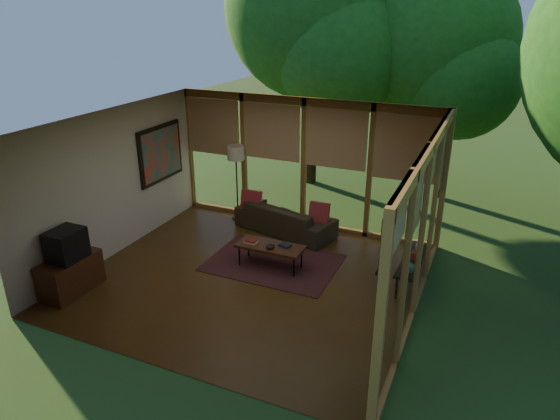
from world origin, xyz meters
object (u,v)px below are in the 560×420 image
at_px(media_cabinet, 71,275).
at_px(television, 66,245).
at_px(floor_lamp, 236,157).
at_px(side_console, 403,259).
at_px(sofa, 285,218).
at_px(coffee_table, 270,247).

distance_m(media_cabinet, television, 0.55).
distance_m(media_cabinet, floor_lamp, 4.06).
xyz_separation_m(media_cabinet, side_console, (4.87, 2.51, 0.11)).
xyz_separation_m(sofa, side_console, (2.59, -1.03, 0.11)).
xyz_separation_m(floor_lamp, coffee_table, (1.57, -1.70, -1.01)).
height_order(television, side_console, television).
xyz_separation_m(television, coffee_table, (2.60, 2.06, -0.46)).
bearing_deg(sofa, floor_lamp, 3.19).
distance_m(sofa, television, 4.23).
bearing_deg(media_cabinet, television, 0.00).
height_order(television, floor_lamp, floor_lamp).
bearing_deg(sofa, coffee_table, 116.44).
height_order(media_cabinet, side_console, media_cabinet).
xyz_separation_m(coffee_table, side_console, (2.25, 0.45, 0.02)).
xyz_separation_m(sofa, floor_lamp, (-1.23, 0.22, 1.10)).
bearing_deg(floor_lamp, sofa, -10.21).
bearing_deg(side_console, sofa, 158.40).
height_order(media_cabinet, coffee_table, media_cabinet).
relative_size(floor_lamp, side_console, 1.18).
relative_size(television, floor_lamp, 0.33).
bearing_deg(side_console, media_cabinet, -152.72).
relative_size(media_cabinet, floor_lamp, 0.61).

